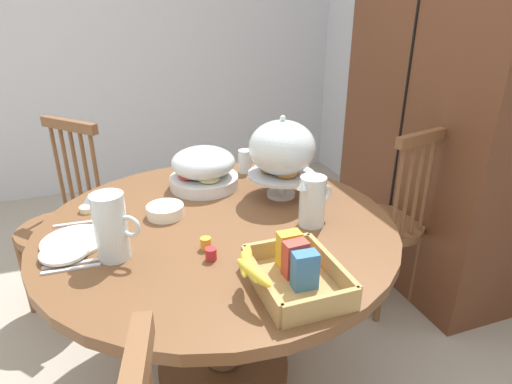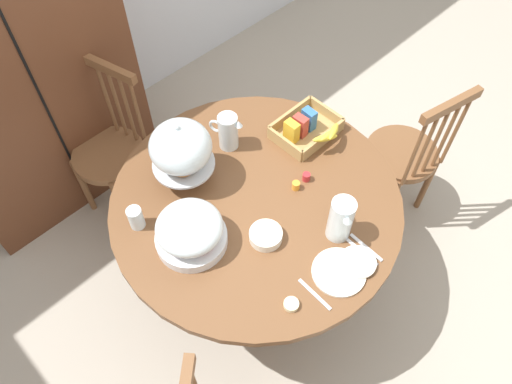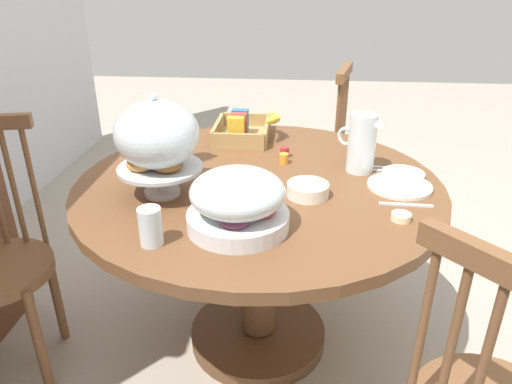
{
  "view_description": "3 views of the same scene",
  "coord_description": "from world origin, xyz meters",
  "px_view_note": "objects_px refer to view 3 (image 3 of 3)",
  "views": [
    {
      "loc": [
        1.28,
        -0.19,
        1.48
      ],
      "look_at": [
        -0.09,
        0.29,
        0.84
      ],
      "focal_mm": 29.91,
      "sensor_mm": 36.0,
      "label": 1
    },
    {
      "loc": [
        -0.97,
        -0.75,
        2.53
      ],
      "look_at": [
        -0.09,
        0.14,
        0.79
      ],
      "focal_mm": 34.48,
      "sensor_mm": 36.0,
      "label": 2
    },
    {
      "loc": [
        -1.64,
        0.01,
        1.44
      ],
      "look_at": [
        -0.19,
        0.14,
        0.74
      ],
      "focal_mm": 33.36,
      "sensor_mm": 36.0,
      "label": 3
    }
  ],
  "objects_px": {
    "butter_dish": "(401,217)",
    "pastry_stand_with_dome": "(157,138)",
    "dining_table": "(258,227)",
    "drinking_glass": "(150,227)",
    "china_plate_small": "(403,173)",
    "china_plate_large": "(400,186)",
    "orange_juice_pitcher": "(361,146)",
    "fruit_platter_covered": "(238,201)",
    "cereal_bowl": "(308,190)",
    "milk_pitcher": "(178,143)",
    "windsor_chair_facing_door": "(313,161)",
    "cereal_basket": "(245,129)"
  },
  "relations": [
    {
      "from": "butter_dish",
      "to": "china_plate_large",
      "type": "bearing_deg",
      "value": -9.25
    },
    {
      "from": "windsor_chair_facing_door",
      "to": "cereal_bowl",
      "type": "relative_size",
      "value": 6.96
    },
    {
      "from": "dining_table",
      "to": "fruit_platter_covered",
      "type": "bearing_deg",
      "value": 174.9
    },
    {
      "from": "dining_table",
      "to": "orange_juice_pitcher",
      "type": "relative_size",
      "value": 6.0
    },
    {
      "from": "fruit_platter_covered",
      "to": "butter_dish",
      "type": "bearing_deg",
      "value": -79.65
    },
    {
      "from": "windsor_chair_facing_door",
      "to": "butter_dish",
      "type": "height_order",
      "value": "windsor_chair_facing_door"
    },
    {
      "from": "china_plate_small",
      "to": "cereal_bowl",
      "type": "height_order",
      "value": "cereal_bowl"
    },
    {
      "from": "china_plate_small",
      "to": "cereal_bowl",
      "type": "relative_size",
      "value": 1.07
    },
    {
      "from": "dining_table",
      "to": "drinking_glass",
      "type": "relative_size",
      "value": 11.89
    },
    {
      "from": "windsor_chair_facing_door",
      "to": "butter_dish",
      "type": "xyz_separation_m",
      "value": [
        -1.18,
        -0.23,
        0.3
      ]
    },
    {
      "from": "cereal_basket",
      "to": "cereal_bowl",
      "type": "bearing_deg",
      "value": -153.84
    },
    {
      "from": "milk_pitcher",
      "to": "dining_table",
      "type": "bearing_deg",
      "value": -112.08
    },
    {
      "from": "china_plate_small",
      "to": "cereal_bowl",
      "type": "bearing_deg",
      "value": 117.65
    },
    {
      "from": "china_plate_small",
      "to": "dining_table",
      "type": "bearing_deg",
      "value": 97.36
    },
    {
      "from": "fruit_platter_covered",
      "to": "china_plate_small",
      "type": "distance_m",
      "value": 0.69
    },
    {
      "from": "dining_table",
      "to": "pastry_stand_with_dome",
      "type": "distance_m",
      "value": 0.52
    },
    {
      "from": "cereal_basket",
      "to": "butter_dish",
      "type": "height_order",
      "value": "cereal_basket"
    },
    {
      "from": "china_plate_large",
      "to": "milk_pitcher",
      "type": "bearing_deg",
      "value": 79.68
    },
    {
      "from": "milk_pitcher",
      "to": "butter_dish",
      "type": "xyz_separation_m",
      "value": [
        -0.39,
        -0.77,
        -0.07
      ]
    },
    {
      "from": "pastry_stand_with_dome",
      "to": "cereal_bowl",
      "type": "bearing_deg",
      "value": -86.48
    },
    {
      "from": "orange_juice_pitcher",
      "to": "milk_pitcher",
      "type": "bearing_deg",
      "value": 89.27
    },
    {
      "from": "butter_dish",
      "to": "pastry_stand_with_dome",
      "type": "bearing_deg",
      "value": 81.64
    },
    {
      "from": "dining_table",
      "to": "pastry_stand_with_dome",
      "type": "relative_size",
      "value": 3.8
    },
    {
      "from": "pastry_stand_with_dome",
      "to": "cereal_basket",
      "type": "distance_m",
      "value": 0.64
    },
    {
      "from": "china_plate_large",
      "to": "china_plate_small",
      "type": "height_order",
      "value": "china_plate_small"
    },
    {
      "from": "cereal_basket",
      "to": "butter_dish",
      "type": "bearing_deg",
      "value": -141.64
    },
    {
      "from": "dining_table",
      "to": "pastry_stand_with_dome",
      "type": "bearing_deg",
      "value": 114.73
    },
    {
      "from": "butter_dish",
      "to": "drinking_glass",
      "type": "bearing_deg",
      "value": 105.74
    },
    {
      "from": "orange_juice_pitcher",
      "to": "milk_pitcher",
      "type": "xyz_separation_m",
      "value": [
        0.01,
        0.69,
        -0.01
      ]
    },
    {
      "from": "dining_table",
      "to": "pastry_stand_with_dome",
      "type": "height_order",
      "value": "pastry_stand_with_dome"
    },
    {
      "from": "windsor_chair_facing_door",
      "to": "china_plate_large",
      "type": "relative_size",
      "value": 4.43
    },
    {
      "from": "pastry_stand_with_dome",
      "to": "cereal_basket",
      "type": "height_order",
      "value": "pastry_stand_with_dome"
    },
    {
      "from": "windsor_chair_facing_door",
      "to": "milk_pitcher",
      "type": "distance_m",
      "value": 1.04
    },
    {
      "from": "dining_table",
      "to": "fruit_platter_covered",
      "type": "distance_m",
      "value": 0.44
    },
    {
      "from": "orange_juice_pitcher",
      "to": "china_plate_small",
      "type": "distance_m",
      "value": 0.18
    },
    {
      "from": "pastry_stand_with_dome",
      "to": "milk_pitcher",
      "type": "bearing_deg",
      "value": 1.29
    },
    {
      "from": "orange_juice_pitcher",
      "to": "milk_pitcher",
      "type": "relative_size",
      "value": 1.17
    },
    {
      "from": "cereal_basket",
      "to": "drinking_glass",
      "type": "height_order",
      "value": "cereal_basket"
    },
    {
      "from": "milk_pitcher",
      "to": "china_plate_small",
      "type": "relative_size",
      "value": 1.24
    },
    {
      "from": "cereal_basket",
      "to": "china_plate_large",
      "type": "distance_m",
      "value": 0.75
    },
    {
      "from": "cereal_basket",
      "to": "cereal_bowl",
      "type": "relative_size",
      "value": 2.26
    },
    {
      "from": "china_plate_large",
      "to": "china_plate_small",
      "type": "distance_m",
      "value": 0.09
    },
    {
      "from": "milk_pitcher",
      "to": "fruit_platter_covered",
      "type": "bearing_deg",
      "value": -148.75
    },
    {
      "from": "milk_pitcher",
      "to": "cereal_bowl",
      "type": "xyz_separation_m",
      "value": [
        -0.24,
        -0.49,
        -0.06
      ]
    },
    {
      "from": "pastry_stand_with_dome",
      "to": "milk_pitcher",
      "type": "distance_m",
      "value": 0.3
    },
    {
      "from": "dining_table",
      "to": "china_plate_large",
      "type": "xyz_separation_m",
      "value": [
        -0.02,
        -0.49,
        0.2
      ]
    },
    {
      "from": "windsor_chair_facing_door",
      "to": "fruit_platter_covered",
      "type": "relative_size",
      "value": 3.25
    },
    {
      "from": "dining_table",
      "to": "cereal_basket",
      "type": "relative_size",
      "value": 4.14
    },
    {
      "from": "orange_juice_pitcher",
      "to": "butter_dish",
      "type": "xyz_separation_m",
      "value": [
        -0.38,
        -0.09,
        -0.09
      ]
    },
    {
      "from": "dining_table",
      "to": "cereal_basket",
      "type": "height_order",
      "value": "cereal_basket"
    }
  ]
}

